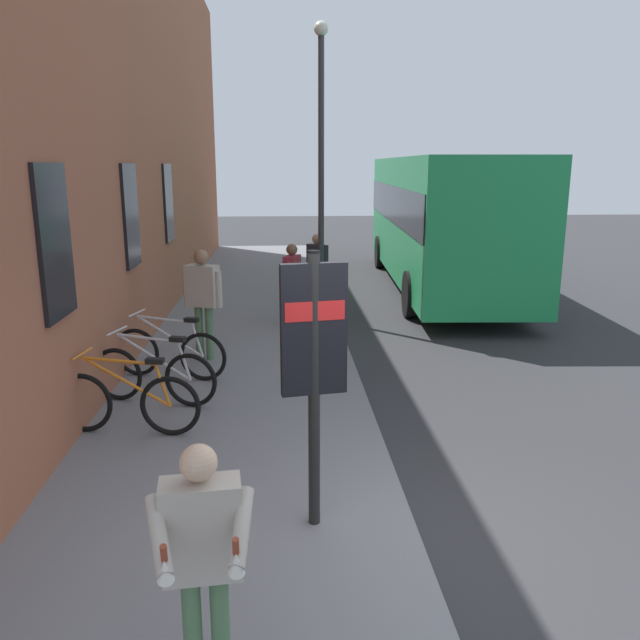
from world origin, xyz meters
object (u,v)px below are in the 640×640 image
Objects in this scene: city_bus at (440,215)px; tourist_with_hotdogs at (202,546)px; bicycle_under_window at (127,402)px; bicycle_leaning_wall at (154,375)px; pedestrian_by_facade at (203,293)px; pedestrian_crossing_street at (292,276)px; pedestrian_near_bus at (317,264)px; transit_info_sign at (314,348)px; street_lamp at (321,149)px; bicycle_nearest_sign at (170,352)px.

city_bus is 14.00m from tourist_with_hotdogs.
bicycle_under_window is at bearing 147.55° from city_bus.
pedestrian_by_facade is at bearing -12.46° from bicycle_leaning_wall.
pedestrian_crossing_street is 1.53m from pedestrian_near_bus.
street_lamp is (8.07, -0.59, 1.76)m from transit_info_sign.
pedestrian_by_facade is at bearing 140.00° from city_bus.
pedestrian_crossing_street is at bearing -22.10° from bicycle_under_window.
bicycle_nearest_sign is 0.16× the size of city_bus.
bicycle_nearest_sign is at bearing 11.31° from tourist_with_hotdogs.
pedestrian_near_bus is 1.04× the size of tourist_with_hotdogs.
city_bus is 6.47× the size of pedestrian_near_bus.
pedestrian_near_bus is (5.43, -2.46, 0.61)m from bicycle_leaning_wall.
pedestrian_near_bus reaches higher than bicycle_under_window.
bicycle_nearest_sign is 4.62m from transit_info_sign.
pedestrian_crossing_street is at bearing 0.32° from transit_info_sign.
bicycle_under_window is 1.07× the size of pedestrian_near_bus.
city_bus is (7.36, -5.78, 1.41)m from bicycle_nearest_sign.
pedestrian_crossing_street is at bearing -4.47° from tourist_with_hotdogs.
city_bus is (9.35, -5.95, 1.41)m from bicycle_under_window.
transit_info_sign is at bearing -179.68° from pedestrian_crossing_street.
transit_info_sign is at bearing -154.82° from bicycle_nearest_sign.
bicycle_nearest_sign is 5.98m from tourist_with_hotdogs.
bicycle_under_window is 0.99× the size of pedestrian_by_facade.
transit_info_sign is at bearing -134.69° from bicycle_under_window.
bicycle_leaning_wall is 4.48m from pedestrian_crossing_street.
pedestrian_by_facade is (0.95, -0.40, 0.69)m from bicycle_nearest_sign.
tourist_with_hotdogs is at bearing 173.00° from pedestrian_near_bus.
bicycle_under_window is 3.07m from pedestrian_by_facade.
tourist_with_hotdogs is (-4.80, -1.20, 0.58)m from bicycle_leaning_wall.
pedestrian_near_bus is (6.40, -2.59, 0.61)m from bicycle_under_window.
transit_info_sign is 12.04m from city_bus.
pedestrian_crossing_street is (2.04, -1.46, -0.10)m from pedestrian_by_facade.
bicycle_under_window and bicycle_leaning_wall have the same top height.
pedestrian_by_facade reaches higher than pedestrian_crossing_street.
transit_info_sign reaches higher than pedestrian_crossing_street.
bicycle_leaning_wall is 4.99m from tourist_with_hotdogs.
pedestrian_by_facade reaches higher than tourist_with_hotdogs.
bicycle_under_window is 0.97m from bicycle_leaning_wall.
pedestrian_crossing_street reaches higher than bicycle_under_window.
pedestrian_near_bus is at bearing -30.36° from pedestrian_by_facade.
city_bus reaches higher than pedestrian_crossing_street.
bicycle_under_window is 1.02× the size of bicycle_nearest_sign.
bicycle_leaning_wall is 1.00× the size of bicycle_nearest_sign.
city_bus is at bearing -41.90° from pedestrian_crossing_street.
pedestrian_near_bus is at bearing -24.38° from bicycle_leaning_wall.
bicycle_leaning_wall is at bearing 145.26° from city_bus.
pedestrian_crossing_street reaches higher than bicycle_nearest_sign.
bicycle_under_window and bicycle_nearest_sign have the same top height.
city_bus is (11.39, -3.89, 0.20)m from transit_info_sign.
pedestrian_by_facade is 4.37m from street_lamp.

